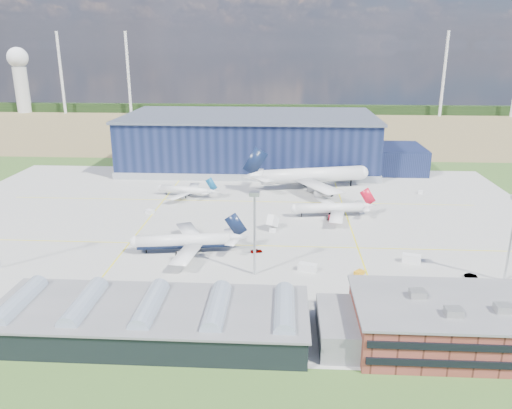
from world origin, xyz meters
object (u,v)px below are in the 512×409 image
Objects in this scene: gse_van_b at (358,210)px; airliner_widebody at (312,168)px; airliner_navy at (183,234)px; gse_van_c at (411,259)px; gse_cart_a at (420,192)px; car_a at (256,251)px; gse_tug_b at (359,273)px; airliner_regional at (184,186)px; hangar at (256,144)px; airstair at (273,224)px; light_mast_center at (255,220)px; gse_cart_b at (150,212)px; ops_building at (468,324)px; airliner_red at (329,203)px; gse_tug_a at (193,295)px; car_b at (471,276)px; gse_van_a at (308,267)px.

airliner_widebody is at bearing 89.41° from gse_van_b.
airliner_navy is 65.53m from gse_van_c.
airliner_widebody reaches higher than gse_cart_a.
gse_van_b reaches higher than car_a.
gse_tug_b is 86.22m from gse_cart_a.
gse_tug_b is (60.38, -68.57, -3.74)m from airliner_regional.
airstair is (11.14, -90.12, -9.84)m from hangar.
gse_tug_b is at bearing 2.93° from light_mast_center.
gse_tug_b is at bearing -95.09° from gse_cart_b.
airliner_navy reaches higher than airliner_regional.
airliner_navy is 69.43m from gse_van_b.
airstair is (-15.29, -50.31, -7.39)m from airliner_widebody.
airstair is (-41.05, 64.69, -3.02)m from ops_building.
airliner_red is 6.26× the size of gse_van_c.
airstair is (17.95, 48.62, 1.05)m from gse_tug_a.
ops_building is 126.54m from airliner_regional.
gse_tug_b is 40.98m from airstair.
car_b is at bearing -86.38° from gse_cart_b.
gse_cart_a is at bearing -5.03° from car_b.
gse_cart_a is at bearing 14.82° from gse_van_b.
airliner_navy is 57.00m from airliner_red.
gse_van_c reaches higher than car_b.
gse_van_c is at bearing -10.30° from airstair.
airliner_widebody reaches higher than gse_van_a.
airliner_navy is 1.33× the size of airliner_regional.
car_b is at bearing -62.51° from hangar.
car_a is at bearing 76.89° from car_b.
airliner_red is at bearing -150.87° from airliner_navy.
ops_building is 61.29m from gse_tug_a.
gse_tug_a is 68.07m from gse_cart_b.
hangar is at bearing 165.18° from gse_cart_a.
gse_van_a is at bearing 4.54° from gse_tug_a.
hangar is 84.58m from gse_cart_a.
airstair is 1.68× the size of car_b.
gse_van_a is (-9.31, -45.53, -4.01)m from airliner_red.
airliner_widebody is 45.49m from gse_cart_a.
airliner_red is (45.23, 34.69, -0.63)m from airliner_navy.
gse_van_b reaches higher than gse_cart_a.
airliner_navy is at bearing -124.69° from gse_cart_a.
gse_cart_b is 0.90× the size of car_a.
hangar is at bearing 93.49° from gse_van_b.
gse_van_a reaches higher than car_b.
car_a is 1.04× the size of car_b.
gse_cart_a is at bearing -32.39° from hangar.
car_a is (6.82, -110.14, -11.03)m from hangar.
gse_tug_b is (8.62, -83.57, -8.59)m from airliner_widebody.
gse_cart_a is 109.37m from gse_cart_b.
gse_van_b is (6.91, 52.50, 0.47)m from gse_tug_b.
hangar is 47.08× the size of gse_cart_b.
airliner_navy reaches higher than airstair.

